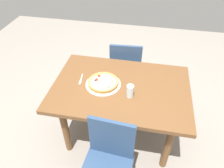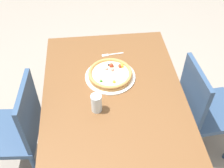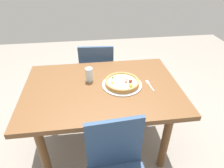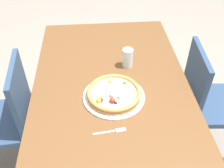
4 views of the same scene
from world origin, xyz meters
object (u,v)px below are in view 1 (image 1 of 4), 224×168
Objects in this scene: chair_near at (125,68)px; pizza at (103,82)px; plate at (103,84)px; chair_far at (108,163)px; drinking_glass at (130,91)px; dining_table at (121,94)px; fork at (81,80)px.

pizza is (0.14, 0.68, 0.29)m from chair_near.
pizza reaches higher than plate.
chair_near and chair_far have the same top height.
chair_near reaches higher than drinking_glass.
pizza is at bearing -21.81° from drinking_glass.
chair_far is 2.93× the size of pizza.
plate is (0.18, 0.01, 0.11)m from dining_table.
pizza is at bearing 77.23° from fork.
drinking_glass is at bearing -83.88° from chair_near.
dining_table is at bearing -48.80° from drinking_glass.
drinking_glass reaches higher than pizza.
chair_far reaches higher than drinking_glass.
chair_near is 1.00× the size of chair_far.
dining_table is 0.69m from chair_near.
pizza is at bearing -70.21° from chair_far.
dining_table is at bearing -178.09° from plate.
drinking_glass reaches higher than fork.
plate is at bearing -21.71° from drinking_glass.
fork is at bearing -124.02° from chair_near.
fork is at bearing -6.41° from pizza.
chair_near is 0.87m from drinking_glass.
chair_far reaches higher than fork.
chair_far is at bearing 105.42° from pizza.
chair_near is at bearing -83.59° from chair_far.
fork is at bearing -54.36° from chair_far.
dining_table is 0.43m from fork.
plate is at bearing 1.91° from dining_table.
plate is (0.14, 0.68, 0.27)m from chair_near.
plate is 0.30m from drinking_glass.
fork is (0.42, -0.02, 0.10)m from dining_table.
chair_far reaches higher than pizza.
fork is (0.37, 0.65, 0.26)m from chair_near.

